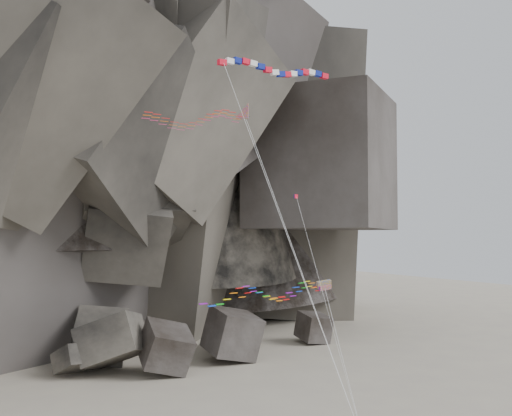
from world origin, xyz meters
TOP-DOWN VIEW (x-y plane):
  - headland at (0.00, 70.00)m, footprint 110.00×70.00m
  - boulder_field at (4.36, 33.53)m, footprint 76.19×18.69m
  - delta_kite at (-4.26, 5.90)m, footprint 12.29×10.96m
  - banner_kite at (2.16, 3.52)m, footprint 10.47×8.82m
  - parafoil_kite at (-0.15, 2.28)m, footprint 14.13×7.85m
  - pennant_kite at (3.54, 0.97)m, footprint 0.58×7.32m

SIDE VIEW (x-z plane):
  - boulder_field at x=4.36m, z-range -1.75..6.00m
  - parafoil_kite at x=-0.15m, z-range 6.57..17.82m
  - pennant_kite at x=3.54m, z-range 6.22..24.41m
  - delta_kite at x=-4.26m, z-range 12.69..38.39m
  - banner_kite at x=2.16m, z-range 15.20..43.89m
  - headland at x=0.00m, z-range 0.00..84.00m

